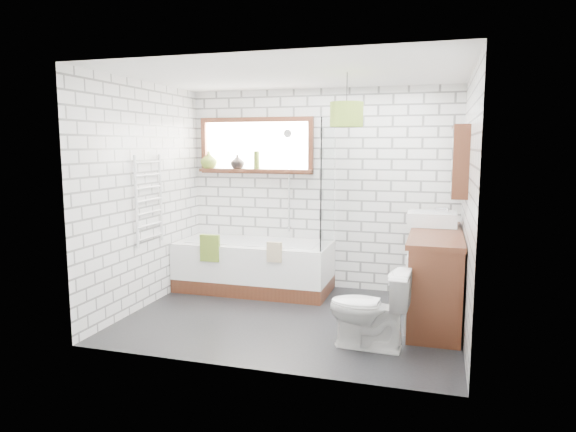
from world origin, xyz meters
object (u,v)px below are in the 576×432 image
(bathtub, at_px, (254,266))
(toilet, at_px, (369,309))
(basin, at_px, (432,219))
(vanity, at_px, (436,276))
(pendant, at_px, (347,115))

(bathtub, xyz_separation_m, toilet, (1.62, -1.46, 0.05))
(basin, bearing_deg, toilet, -110.17)
(vanity, xyz_separation_m, toilet, (-0.56, -0.95, -0.10))
(bathtub, distance_m, vanity, 2.25)
(bathtub, relative_size, toilet, 2.62)
(vanity, bearing_deg, basin, 98.23)
(pendant, bearing_deg, vanity, 23.01)
(basin, relative_size, pendant, 1.60)
(bathtub, relative_size, vanity, 1.17)
(vanity, height_order, pendant, pendant)
(bathtub, height_order, toilet, toilet)
(bathtub, xyz_separation_m, pendant, (1.29, -0.88, 1.79))
(toilet, bearing_deg, vanity, 152.43)
(basin, bearing_deg, pendant, -136.28)
(bathtub, xyz_separation_m, vanity, (2.18, -0.51, 0.16))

